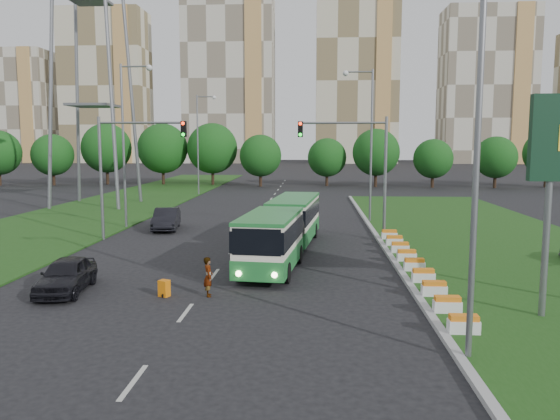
# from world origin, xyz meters

# --- Properties ---
(ground) EXTENTS (360.00, 360.00, 0.00)m
(ground) POSITION_xyz_m (0.00, 0.00, 0.00)
(ground) COLOR black
(ground) RESTS_ON ground
(grass_median) EXTENTS (14.00, 60.00, 0.15)m
(grass_median) POSITION_xyz_m (13.00, 8.00, 0.07)
(grass_median) COLOR #1D4614
(grass_median) RESTS_ON ground
(median_kerb) EXTENTS (0.30, 60.00, 0.18)m
(median_kerb) POSITION_xyz_m (6.05, 8.00, 0.09)
(median_kerb) COLOR #9B9B9B
(median_kerb) RESTS_ON ground
(left_verge) EXTENTS (12.00, 110.00, 0.10)m
(left_verge) POSITION_xyz_m (-18.00, 25.00, 0.05)
(left_verge) COLOR #1D4614
(left_verge) RESTS_ON ground
(lane_markings) EXTENTS (0.20, 100.00, 0.01)m
(lane_markings) POSITION_xyz_m (-3.00, 20.00, 0.00)
(lane_markings) COLOR #ADAEA7
(lane_markings) RESTS_ON ground
(flower_planters) EXTENTS (1.10, 18.10, 0.60)m
(flower_planters) POSITION_xyz_m (6.70, 0.80, 0.45)
(flower_planters) COLOR silver
(flower_planters) RESTS_ON grass_median
(traffic_mast_median) EXTENTS (5.76, 0.32, 8.00)m
(traffic_mast_median) POSITION_xyz_m (4.78, 10.00, 5.35)
(traffic_mast_median) COLOR slate
(traffic_mast_median) RESTS_ON ground
(traffic_mast_left) EXTENTS (5.76, 0.32, 8.00)m
(traffic_mast_left) POSITION_xyz_m (-10.38, 9.00, 5.35)
(traffic_mast_left) COLOR slate
(traffic_mast_left) RESTS_ON ground
(street_lamps) EXTENTS (36.00, 60.00, 12.00)m
(street_lamps) POSITION_xyz_m (-3.00, 10.00, 6.00)
(street_lamps) COLOR slate
(street_lamps) RESTS_ON ground
(tree_line) EXTENTS (120.00, 8.00, 9.00)m
(tree_line) POSITION_xyz_m (10.00, 55.00, 4.50)
(tree_line) COLOR #124312
(tree_line) RESTS_ON ground
(apartment_tower_west) EXTENTS (26.00, 15.00, 48.00)m
(apartment_tower_west) POSITION_xyz_m (-65.00, 150.00, 24.00)
(apartment_tower_west) COLOR beige
(apartment_tower_west) RESTS_ON ground
(apartment_tower_cwest) EXTENTS (28.00, 15.00, 52.00)m
(apartment_tower_cwest) POSITION_xyz_m (-25.00, 150.00, 26.00)
(apartment_tower_cwest) COLOR beige
(apartment_tower_cwest) RESTS_ON ground
(apartment_tower_ceast) EXTENTS (25.00, 15.00, 50.00)m
(apartment_tower_ceast) POSITION_xyz_m (15.00, 150.00, 25.00)
(apartment_tower_ceast) COLOR beige
(apartment_tower_ceast) RESTS_ON ground
(apartment_tower_east) EXTENTS (27.00, 15.00, 47.00)m
(apartment_tower_east) POSITION_xyz_m (55.00, 150.00, 23.50)
(apartment_tower_east) COLOR beige
(apartment_tower_east) RESTS_ON ground
(midrise_west) EXTENTS (22.00, 14.00, 36.00)m
(midrise_west) POSITION_xyz_m (-95.00, 150.00, 18.00)
(midrise_west) COLOR beige
(midrise_west) RESTS_ON ground
(articulated_bus) EXTENTS (2.40, 15.38, 2.53)m
(articulated_bus) POSITION_xyz_m (0.09, 4.93, 1.55)
(articulated_bus) COLOR white
(articulated_bus) RESTS_ON ground
(car_left_near) EXTENTS (2.23, 4.50, 1.47)m
(car_left_near) POSITION_xyz_m (-8.73, -3.48, 0.74)
(car_left_near) COLOR black
(car_left_near) RESTS_ON ground
(car_left_far) EXTENTS (2.35, 4.96, 1.57)m
(car_left_far) POSITION_xyz_m (-8.98, 13.42, 0.78)
(car_left_far) COLOR black
(car_left_far) RESTS_ON ground
(pedestrian) EXTENTS (0.53, 0.68, 1.65)m
(pedestrian) POSITION_xyz_m (-2.56, -3.75, 0.83)
(pedestrian) COLOR gray
(pedestrian) RESTS_ON ground
(shopping_trolley) EXTENTS (0.40, 0.43, 0.69)m
(shopping_trolley) POSITION_xyz_m (-4.38, -3.90, 0.34)
(shopping_trolley) COLOR orange
(shopping_trolley) RESTS_ON ground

